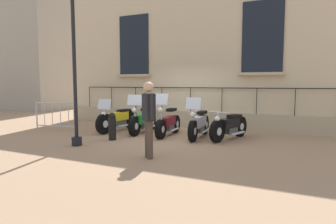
{
  "coord_description": "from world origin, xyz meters",
  "views": [
    {
      "loc": [
        8.7,
        4.08,
        1.74
      ],
      "look_at": [
        0.05,
        0.0,
        0.8
      ],
      "focal_mm": 31.05,
      "sensor_mm": 36.0,
      "label": 1
    }
  ],
  "objects_px": {
    "pedestrian_standing": "(149,115)",
    "crowd_barrier": "(56,115)",
    "motorcycle_green": "(143,121)",
    "bollard": "(112,126)",
    "lamppost": "(74,50)",
    "motorcycle_maroon": "(168,124)",
    "motorcycle_silver": "(199,124)",
    "motorcycle_black": "(229,126)",
    "motorcycle_yellow": "(118,119)"
  },
  "relations": [
    {
      "from": "motorcycle_green",
      "to": "motorcycle_black",
      "type": "bearing_deg",
      "value": 92.67
    },
    {
      "from": "motorcycle_black",
      "to": "lamppost",
      "type": "relative_size",
      "value": 0.44
    },
    {
      "from": "lamppost",
      "to": "bollard",
      "type": "bearing_deg",
      "value": 158.78
    },
    {
      "from": "crowd_barrier",
      "to": "motorcycle_green",
      "type": "bearing_deg",
      "value": 104.44
    },
    {
      "from": "motorcycle_maroon",
      "to": "bollard",
      "type": "xyz_separation_m",
      "value": [
        1.45,
        -1.23,
        0.02
      ]
    },
    {
      "from": "crowd_barrier",
      "to": "motorcycle_maroon",
      "type": "bearing_deg",
      "value": 100.29
    },
    {
      "from": "pedestrian_standing",
      "to": "crowd_barrier",
      "type": "bearing_deg",
      "value": -112.4
    },
    {
      "from": "motorcycle_yellow",
      "to": "bollard",
      "type": "height_order",
      "value": "motorcycle_yellow"
    },
    {
      "from": "crowd_barrier",
      "to": "pedestrian_standing",
      "type": "relative_size",
      "value": 1.04
    },
    {
      "from": "motorcycle_green",
      "to": "motorcycle_maroon",
      "type": "distance_m",
      "value": 1.02
    },
    {
      "from": "motorcycle_green",
      "to": "pedestrian_standing",
      "type": "bearing_deg",
      "value": 32.47
    },
    {
      "from": "lamppost",
      "to": "pedestrian_standing",
      "type": "bearing_deg",
      "value": 82.3
    },
    {
      "from": "crowd_barrier",
      "to": "pedestrian_standing",
      "type": "bearing_deg",
      "value": 67.6
    },
    {
      "from": "motorcycle_green",
      "to": "motorcycle_silver",
      "type": "bearing_deg",
      "value": 90.43
    },
    {
      "from": "motorcycle_yellow",
      "to": "lamppost",
      "type": "distance_m",
      "value": 3.42
    },
    {
      "from": "bollard",
      "to": "pedestrian_standing",
      "type": "bearing_deg",
      "value": 55.49
    },
    {
      "from": "motorcycle_green",
      "to": "bollard",
      "type": "relative_size",
      "value": 2.32
    },
    {
      "from": "motorcycle_silver",
      "to": "bollard",
      "type": "height_order",
      "value": "motorcycle_silver"
    },
    {
      "from": "motorcycle_yellow",
      "to": "pedestrian_standing",
      "type": "relative_size",
      "value": 1.26
    },
    {
      "from": "lamppost",
      "to": "pedestrian_standing",
      "type": "xyz_separation_m",
      "value": [
        0.34,
        2.51,
        -1.63
      ]
    },
    {
      "from": "motorcycle_black",
      "to": "bollard",
      "type": "relative_size",
      "value": 2.33
    },
    {
      "from": "motorcycle_green",
      "to": "bollard",
      "type": "height_order",
      "value": "motorcycle_green"
    },
    {
      "from": "motorcycle_maroon",
      "to": "motorcycle_silver",
      "type": "bearing_deg",
      "value": 94.16
    },
    {
      "from": "crowd_barrier",
      "to": "pedestrian_standing",
      "type": "height_order",
      "value": "pedestrian_standing"
    },
    {
      "from": "motorcycle_silver",
      "to": "crowd_barrier",
      "type": "distance_m",
      "value": 5.39
    },
    {
      "from": "motorcycle_silver",
      "to": "crowd_barrier",
      "type": "height_order",
      "value": "motorcycle_silver"
    },
    {
      "from": "motorcycle_green",
      "to": "motorcycle_silver",
      "type": "relative_size",
      "value": 0.94
    },
    {
      "from": "lamppost",
      "to": "bollard",
      "type": "relative_size",
      "value": 5.25
    },
    {
      "from": "lamppost",
      "to": "motorcycle_black",
      "type": "bearing_deg",
      "value": 126.87
    },
    {
      "from": "motorcycle_silver",
      "to": "lamppost",
      "type": "height_order",
      "value": "lamppost"
    },
    {
      "from": "lamppost",
      "to": "crowd_barrier",
      "type": "distance_m",
      "value": 3.78
    },
    {
      "from": "motorcycle_yellow",
      "to": "lamppost",
      "type": "relative_size",
      "value": 0.5
    },
    {
      "from": "motorcycle_silver",
      "to": "pedestrian_standing",
      "type": "xyz_separation_m",
      "value": [
        2.96,
        -0.21,
        0.59
      ]
    },
    {
      "from": "motorcycle_yellow",
      "to": "motorcycle_green",
      "type": "distance_m",
      "value": 1.04
    },
    {
      "from": "motorcycle_silver",
      "to": "motorcycle_maroon",
      "type": "bearing_deg",
      "value": -85.84
    },
    {
      "from": "lamppost",
      "to": "bollard",
      "type": "height_order",
      "value": "lamppost"
    },
    {
      "from": "motorcycle_silver",
      "to": "motorcycle_yellow",
      "type": "bearing_deg",
      "value": -89.19
    },
    {
      "from": "crowd_barrier",
      "to": "pedestrian_standing",
      "type": "distance_m",
      "value": 5.55
    },
    {
      "from": "motorcycle_yellow",
      "to": "motorcycle_silver",
      "type": "xyz_separation_m",
      "value": [
        -0.04,
        3.12,
        -0.01
      ]
    },
    {
      "from": "motorcycle_black",
      "to": "crowd_barrier",
      "type": "bearing_deg",
      "value": -81.15
    },
    {
      "from": "lamppost",
      "to": "motorcycle_maroon",
      "type": "bearing_deg",
      "value": 147.01
    },
    {
      "from": "motorcycle_maroon",
      "to": "pedestrian_standing",
      "type": "xyz_separation_m",
      "value": [
        2.88,
        0.86,
        0.61
      ]
    },
    {
      "from": "motorcycle_maroon",
      "to": "lamppost",
      "type": "xyz_separation_m",
      "value": [
        2.54,
        -1.65,
        2.25
      ]
    },
    {
      "from": "motorcycle_maroon",
      "to": "crowd_barrier",
      "type": "distance_m",
      "value": 4.33
    },
    {
      "from": "motorcycle_maroon",
      "to": "bollard",
      "type": "distance_m",
      "value": 1.9
    },
    {
      "from": "motorcycle_yellow",
      "to": "motorcycle_silver",
      "type": "bearing_deg",
      "value": 90.81
    },
    {
      "from": "motorcycle_green",
      "to": "crowd_barrier",
      "type": "bearing_deg",
      "value": -75.56
    },
    {
      "from": "crowd_barrier",
      "to": "bollard",
      "type": "bearing_deg",
      "value": 77.43
    },
    {
      "from": "motorcycle_yellow",
      "to": "motorcycle_silver",
      "type": "distance_m",
      "value": 3.12
    },
    {
      "from": "motorcycle_yellow",
      "to": "motorcycle_maroon",
      "type": "xyz_separation_m",
      "value": [
        0.03,
        2.05,
        -0.03
      ]
    }
  ]
}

